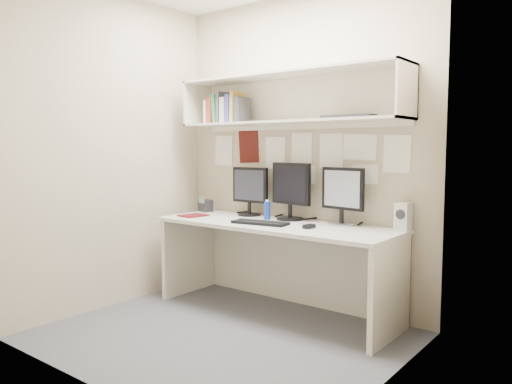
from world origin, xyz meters
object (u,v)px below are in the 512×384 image
Objects in this scene: speaker at (403,216)px; maroon_notebook at (193,215)px; desk at (275,268)px; monitor_left at (250,189)px; monitor_center at (291,189)px; keyboard at (260,223)px; monitor_right at (342,194)px; desk_phone at (205,205)px.

maroon_notebook is (-1.73, -0.39, -0.10)m from speaker.
monitor_left is at bearing 153.28° from desk.
monitor_center is at bearing -0.68° from monitor_left.
monitor_center is 1.06× the size of keyboard.
monitor_center is (-0.00, 0.22, 0.62)m from desk.
monitor_right reaches higher than maroon_notebook.
monitor_center is 0.96m from speaker.
speaker is at bearing 21.46° from maroon_notebook.
speaker is at bearing 15.85° from desk.
maroon_notebook is (-0.74, 0.01, -0.00)m from keyboard.
desk_phone reaches higher than keyboard.
desk_phone is at bearing 151.88° from keyboard.
desk is at bearing 17.77° from maroon_notebook.
monitor_center is (0.43, -0.00, 0.02)m from monitor_left.
monitor_right reaches higher than keyboard.
monitor_center reaches higher than maroon_notebook.
monitor_left reaches higher than desk.
maroon_notebook is (-0.36, -0.35, -0.23)m from monitor_left.
monitor_right is at bearing 24.82° from desk.
desk is 4.50× the size of keyboard.
maroon_notebook is at bearing -146.16° from monitor_center.
keyboard is at bearing -43.27° from monitor_left.
monitor_center is 0.43m from keyboard.
speaker reaches higher than desk.
keyboard is at bearing -87.64° from monitor_center.
keyboard is (0.38, -0.35, -0.22)m from monitor_left.
keyboard is 2.19× the size of speaker.
monitor_center is at bearing -173.86° from speaker.
keyboard reaches higher than desk.
maroon_notebook is (-0.79, -0.13, 0.37)m from desk.
speaker reaches higher than keyboard.
monitor_center is 0.96m from desk_phone.
keyboard is (-0.05, -0.35, -0.25)m from monitor_center.
monitor_center reaches higher than monitor_right.
monitor_left reaches higher than maroon_notebook.
monitor_right reaches higher than desk_phone.
monitor_left is 0.96× the size of monitor_right.
monitor_left is at bearing -174.78° from speaker.
monitor_right is at bearing 10.16° from monitor_center.
monitor_left is 0.54m from desk_phone.
desk is 0.89m from maroon_notebook.
speaker is 0.92× the size of maroon_notebook.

